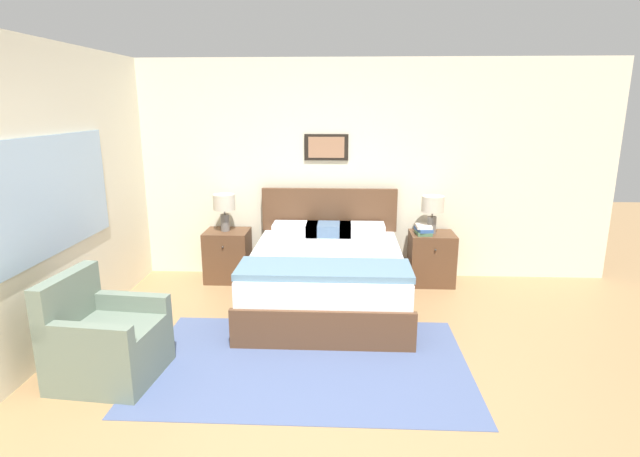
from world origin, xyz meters
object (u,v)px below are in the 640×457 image
(armchair, at_px, (105,342))
(nightstand_by_door, at_px, (431,258))
(nightstand_near_window, at_px, (228,255))
(table_lamp_by_door, at_px, (433,207))
(table_lamp_near_window, at_px, (224,205))
(bed, at_px, (326,276))

(armchair, xyz_separation_m, nightstand_by_door, (2.88, 2.25, 0.02))
(nightstand_near_window, distance_m, nightstand_by_door, 2.43)
(armchair, height_order, table_lamp_by_door, table_lamp_by_door)
(table_lamp_by_door, bearing_deg, armchair, -141.83)
(nightstand_near_window, height_order, table_lamp_near_window, table_lamp_near_window)
(nightstand_near_window, height_order, table_lamp_by_door, table_lamp_by_door)
(nightstand_by_door, bearing_deg, nightstand_near_window, 180.00)
(armchair, distance_m, table_lamp_near_window, 2.38)
(bed, bearing_deg, nightstand_by_door, 31.45)
(nightstand_by_door, relative_size, table_lamp_near_window, 1.39)
(armchair, bearing_deg, bed, 137.44)
(bed, relative_size, nightstand_by_door, 3.21)
(armchair, relative_size, table_lamp_by_door, 1.89)
(armchair, relative_size, nightstand_near_window, 1.36)
(nightstand_by_door, height_order, table_lamp_by_door, table_lamp_by_door)
(table_lamp_near_window, bearing_deg, table_lamp_by_door, 0.00)
(bed, height_order, armchair, bed)
(bed, height_order, table_lamp_near_window, bed)
(nightstand_by_door, bearing_deg, bed, -148.55)
(bed, bearing_deg, table_lamp_by_door, 31.93)
(bed, bearing_deg, table_lamp_near_window, 148.78)
(nightstand_by_door, distance_m, table_lamp_near_window, 2.53)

